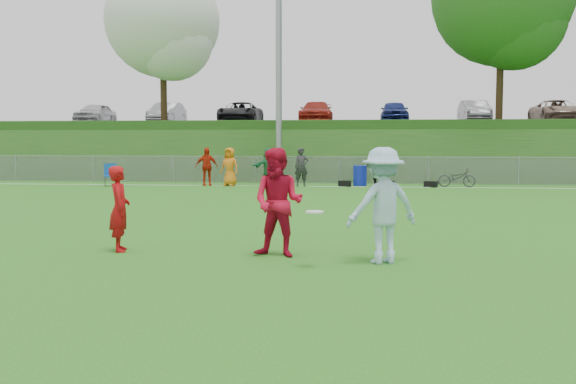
# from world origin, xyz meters

# --- Properties ---
(ground) EXTENTS (120.00, 120.00, 0.00)m
(ground) POSITION_xyz_m (0.00, 0.00, 0.00)
(ground) COLOR #226214
(ground) RESTS_ON ground
(sideline_far) EXTENTS (60.00, 0.10, 0.01)m
(sideline_far) POSITION_xyz_m (0.00, 18.00, 0.01)
(sideline_far) COLOR white
(sideline_far) RESTS_ON ground
(fence) EXTENTS (58.00, 0.06, 1.30)m
(fence) POSITION_xyz_m (0.00, 20.00, 0.65)
(fence) COLOR gray
(fence) RESTS_ON ground
(light_pole) EXTENTS (1.20, 0.40, 12.15)m
(light_pole) POSITION_xyz_m (-3.00, 20.80, 6.71)
(light_pole) COLOR gray
(light_pole) RESTS_ON ground
(berm) EXTENTS (120.00, 18.00, 3.00)m
(berm) POSITION_xyz_m (0.00, 31.00, 1.50)
(berm) COLOR #1D4A15
(berm) RESTS_ON ground
(parking_lot) EXTENTS (120.00, 12.00, 0.10)m
(parking_lot) POSITION_xyz_m (0.00, 33.00, 3.05)
(parking_lot) COLOR black
(parking_lot) RESTS_ON berm
(tree_white_flowering) EXTENTS (6.30, 6.30, 8.78)m
(tree_white_flowering) POSITION_xyz_m (-9.84, 24.92, 8.32)
(tree_white_flowering) COLOR black
(tree_white_flowering) RESTS_ON berm
(tree_green_near) EXTENTS (7.14, 7.14, 9.95)m
(tree_green_near) POSITION_xyz_m (8.16, 24.42, 9.03)
(tree_green_near) COLOR black
(tree_green_near) RESTS_ON berm
(car_row) EXTENTS (32.04, 5.18, 1.44)m
(car_row) POSITION_xyz_m (-1.17, 32.00, 3.82)
(car_row) COLOR #BDBDBF
(car_row) RESTS_ON parking_lot
(spectator_row) EXTENTS (8.47, 1.09, 1.69)m
(spectator_row) POSITION_xyz_m (-2.71, 18.00, 0.85)
(spectator_row) COLOR red
(spectator_row) RESTS_ON ground
(gear_bags) EXTENTS (7.12, 0.55, 0.26)m
(gear_bags) POSITION_xyz_m (0.92, 18.10, 0.13)
(gear_bags) COLOR black
(gear_bags) RESTS_ON ground
(player_red_left) EXTENTS (0.54, 0.66, 1.55)m
(player_red_left) POSITION_xyz_m (-3.36, 1.22, 0.77)
(player_red_left) COLOR #AA0B0E
(player_red_left) RESTS_ON ground
(player_red_center) EXTENTS (1.06, 0.91, 1.88)m
(player_red_center) POSITION_xyz_m (-0.43, 1.02, 0.94)
(player_red_center) COLOR red
(player_red_center) RESTS_ON ground
(player_blue) EXTENTS (1.41, 1.17, 1.90)m
(player_blue) POSITION_xyz_m (1.33, 0.63, 0.95)
(player_blue) COLOR #A1C5E0
(player_blue) RESTS_ON ground
(frisbee) EXTENTS (0.29, 0.29, 0.03)m
(frisbee) POSITION_xyz_m (0.26, 0.07, 0.89)
(frisbee) COLOR white
(frisbee) RESTS_ON ground
(recycling_bin) EXTENTS (0.76, 0.76, 0.90)m
(recycling_bin) POSITION_xyz_m (0.90, 18.67, 0.45)
(recycling_bin) COLOR #1022B2
(recycling_bin) RESTS_ON ground
(camp_chair) EXTENTS (0.73, 0.74, 0.99)m
(camp_chair) POSITION_xyz_m (-10.01, 17.22, 0.29)
(camp_chair) COLOR #0E4A9F
(camp_chair) RESTS_ON ground
(bicycle) EXTENTS (1.61, 0.68, 0.83)m
(bicycle) POSITION_xyz_m (5.05, 18.34, 0.41)
(bicycle) COLOR #303033
(bicycle) RESTS_ON ground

